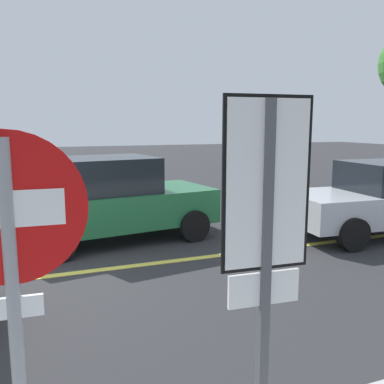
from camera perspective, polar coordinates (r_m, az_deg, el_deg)
name	(u,v)px	position (r m, az deg, el deg)	size (l,w,h in m)	color
ground_plane	(24,280)	(7.02, -22.02, -11.08)	(80.00, 80.00, 0.00)	#2D2D30
lane_marking_centre	(204,257)	(7.54, 1.68, -8.94)	(28.00, 0.16, 0.01)	#E0D14C
stop_sign	(12,281)	(2.27, -23.42, -11.11)	(0.76, 0.07, 2.34)	gray
speed_limit_sign	(266,230)	(2.42, 10.05, -5.14)	(0.54, 0.06, 2.52)	#4C4C51
car_green_approaching	(112,199)	(8.64, -10.89, -0.99)	(4.20, 2.48, 1.71)	#236B3D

